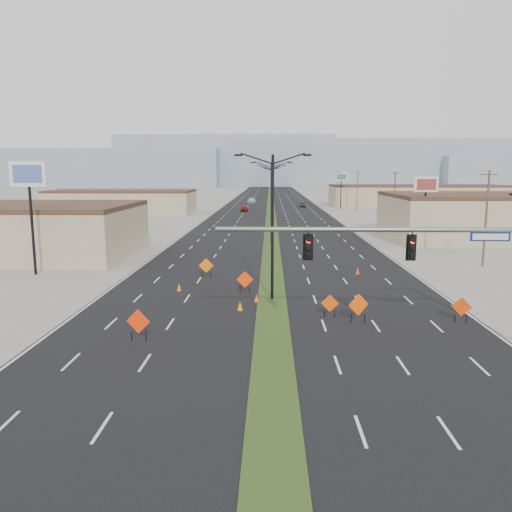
{
  "coord_description": "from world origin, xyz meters",
  "views": [
    {
      "loc": [
        -0.16,
        -22.03,
        8.85
      ],
      "look_at": [
        -1.11,
        11.34,
        3.2
      ],
      "focal_mm": 35.0,
      "sensor_mm": 36.0,
      "label": 1
    }
  ],
  "objects_px": {
    "streetlight_1": "(272,200)",
    "construction_sign_4": "(358,306)",
    "construction_sign_0": "(138,323)",
    "construction_sign_5": "(462,308)",
    "car_left": "(244,208)",
    "streetlight_6": "(271,180)",
    "cone_2": "(358,271)",
    "cone_0": "(240,306)",
    "signal_mast": "(450,257)",
    "construction_sign_3": "(330,304)",
    "construction_sign_2": "(206,266)",
    "cone_3": "(179,287)",
    "pole_sign_east_near": "(426,190)",
    "pole_sign_west": "(29,183)",
    "pole_sign_east_far": "(341,180)",
    "streetlight_0": "(272,223)",
    "streetlight_3": "(271,187)",
    "cone_1": "(256,298)",
    "construction_sign_1": "(245,280)",
    "streetlight_5": "(271,182)",
    "streetlight_2": "(271,191)",
    "car_far": "(252,201)",
    "streetlight_4": "(271,184)",
    "car_mid": "(303,204)"
  },
  "relations": [
    {
      "from": "streetlight_5",
      "to": "car_far",
      "type": "xyz_separation_m",
      "value": [
        -5.38,
        -33.36,
        -4.63
      ]
    },
    {
      "from": "construction_sign_3",
      "to": "pole_sign_east_far",
      "type": "bearing_deg",
      "value": 88.64
    },
    {
      "from": "construction_sign_5",
      "to": "cone_2",
      "type": "bearing_deg",
      "value": 128.1
    },
    {
      "from": "car_left",
      "to": "cone_2",
      "type": "relative_size",
      "value": 6.07
    },
    {
      "from": "streetlight_0",
      "to": "streetlight_1",
      "type": "height_order",
      "value": "same"
    },
    {
      "from": "construction_sign_3",
      "to": "construction_sign_4",
      "type": "height_order",
      "value": "construction_sign_4"
    },
    {
      "from": "construction_sign_5",
      "to": "pole_sign_east_far",
      "type": "bearing_deg",
      "value": 109.69
    },
    {
      "from": "streetlight_0",
      "to": "construction_sign_2",
      "type": "height_order",
      "value": "streetlight_0"
    },
    {
      "from": "pole_sign_east_near",
      "to": "streetlight_0",
      "type": "bearing_deg",
      "value": -111.32
    },
    {
      "from": "pole_sign_west",
      "to": "signal_mast",
      "type": "bearing_deg",
      "value": -28.55
    },
    {
      "from": "streetlight_3",
      "to": "construction_sign_1",
      "type": "relative_size",
      "value": 6.1
    },
    {
      "from": "streetlight_3",
      "to": "pole_sign_east_far",
      "type": "relative_size",
      "value": 1.17
    },
    {
      "from": "car_left",
      "to": "pole_sign_east_far",
      "type": "relative_size",
      "value": 0.45
    },
    {
      "from": "cone_0",
      "to": "cone_2",
      "type": "bearing_deg",
      "value": 50.9
    },
    {
      "from": "streetlight_5",
      "to": "construction_sign_4",
      "type": "xyz_separation_m",
      "value": [
        5.08,
        -145.39,
        -4.37
      ]
    },
    {
      "from": "construction_sign_2",
      "to": "streetlight_2",
      "type": "bearing_deg",
      "value": 74.8
    },
    {
      "from": "construction_sign_5",
      "to": "cone_2",
      "type": "relative_size",
      "value": 2.46
    },
    {
      "from": "construction_sign_1",
      "to": "cone_0",
      "type": "relative_size",
      "value": 2.72
    },
    {
      "from": "pole_sign_east_far",
      "to": "pole_sign_west",
      "type": "bearing_deg",
      "value": -104.02
    },
    {
      "from": "signal_mast",
      "to": "streetlight_0",
      "type": "bearing_deg",
      "value": 130.54
    },
    {
      "from": "streetlight_2",
      "to": "pole_sign_west",
      "type": "xyz_separation_m",
      "value": [
        -20.62,
        -47.96,
        2.53
      ]
    },
    {
      "from": "cone_3",
      "to": "pole_sign_east_near",
      "type": "relative_size",
      "value": 0.07
    },
    {
      "from": "cone_1",
      "to": "construction_sign_3",
      "type": "bearing_deg",
      "value": -37.53
    },
    {
      "from": "construction_sign_5",
      "to": "pole_sign_west",
      "type": "xyz_separation_m",
      "value": [
        -31.84,
        13.13,
        7.04
      ]
    },
    {
      "from": "signal_mast",
      "to": "construction_sign_5",
      "type": "relative_size",
      "value": 10.52
    },
    {
      "from": "pole_sign_east_far",
      "to": "streetlight_1",
      "type": "bearing_deg",
      "value": -94.6
    },
    {
      "from": "construction_sign_5",
      "to": "pole_sign_east_near",
      "type": "relative_size",
      "value": 0.19
    },
    {
      "from": "car_left",
      "to": "streetlight_6",
      "type": "bearing_deg",
      "value": 86.77
    },
    {
      "from": "construction_sign_0",
      "to": "cone_1",
      "type": "xyz_separation_m",
      "value": [
        5.99,
        8.25,
        -0.76
      ]
    },
    {
      "from": "construction_sign_2",
      "to": "construction_sign_3",
      "type": "relative_size",
      "value": 1.15
    },
    {
      "from": "signal_mast",
      "to": "cone_0",
      "type": "distance_m",
      "value": 13.55
    },
    {
      "from": "streetlight_4",
      "to": "car_left",
      "type": "distance_m",
      "value": 34.24
    },
    {
      "from": "streetlight_3",
      "to": "cone_1",
      "type": "relative_size",
      "value": 18.28
    },
    {
      "from": "signal_mast",
      "to": "construction_sign_3",
      "type": "bearing_deg",
      "value": 131.31
    },
    {
      "from": "streetlight_0",
      "to": "construction_sign_0",
      "type": "relative_size",
      "value": 5.71
    },
    {
      "from": "car_mid",
      "to": "car_far",
      "type": "distance_m",
      "value": 18.97
    },
    {
      "from": "streetlight_2",
      "to": "construction_sign_3",
      "type": "xyz_separation_m",
      "value": [
        3.53,
        -60.28,
        -4.58
      ]
    },
    {
      "from": "streetlight_6",
      "to": "construction_sign_5",
      "type": "relative_size",
      "value": 6.47
    },
    {
      "from": "streetlight_2",
      "to": "construction_sign_3",
      "type": "height_order",
      "value": "streetlight_2"
    },
    {
      "from": "cone_2",
      "to": "cone_0",
      "type": "bearing_deg",
      "value": -129.1
    },
    {
      "from": "construction_sign_0",
      "to": "construction_sign_5",
      "type": "distance_m",
      "value": 18.7
    },
    {
      "from": "car_far",
      "to": "cone_2",
      "type": "xyz_separation_m",
      "value": [
        12.88,
        -97.76,
        -0.48
      ]
    },
    {
      "from": "cone_2",
      "to": "pole_sign_east_far",
      "type": "relative_size",
      "value": 0.07
    },
    {
      "from": "car_far",
      "to": "cone_1",
      "type": "relative_size",
      "value": 9.96
    },
    {
      "from": "construction_sign_2",
      "to": "cone_3",
      "type": "bearing_deg",
      "value": -114.81
    },
    {
      "from": "streetlight_1",
      "to": "construction_sign_4",
      "type": "relative_size",
      "value": 5.64
    },
    {
      "from": "cone_0",
      "to": "pole_sign_east_far",
      "type": "relative_size",
      "value": 0.07
    },
    {
      "from": "streetlight_1",
      "to": "streetlight_5",
      "type": "height_order",
      "value": "same"
    },
    {
      "from": "streetlight_5",
      "to": "pole_sign_east_far",
      "type": "height_order",
      "value": "streetlight_5"
    },
    {
      "from": "streetlight_3",
      "to": "streetlight_4",
      "type": "distance_m",
      "value": 28.0
    }
  ]
}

